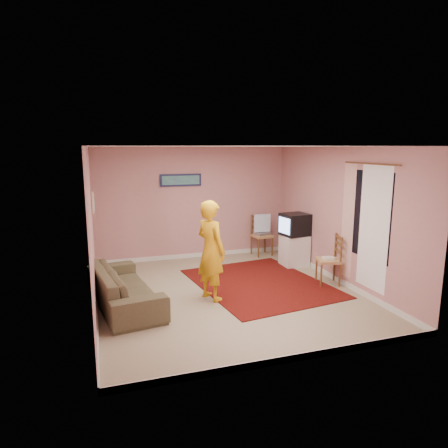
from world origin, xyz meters
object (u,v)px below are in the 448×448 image
object	(u,v)px
chair_b	(329,254)
sofa	(124,287)
tv_cabinet	(294,250)
person	(211,250)
crt_tv	(295,225)
chair_a	(262,231)

from	to	relation	value
chair_b	sofa	bearing A→B (deg)	-75.00
tv_cabinet	person	distance (m)	2.71
tv_cabinet	crt_tv	distance (m)	0.58
chair_b	sofa	xyz separation A→B (m)	(-3.80, 0.12, -0.27)
chair_a	chair_b	xyz separation A→B (m)	(0.38, -2.32, -0.01)
tv_cabinet	chair_b	world-z (taller)	chair_b
sofa	chair_b	bearing A→B (deg)	-101.08
tv_cabinet	sofa	distance (m)	3.93
tv_cabinet	chair_b	bearing A→B (deg)	-87.84
chair_a	chair_b	distance (m)	2.35
chair_a	person	bearing A→B (deg)	-135.63
chair_a	person	world-z (taller)	person
chair_a	sofa	distance (m)	4.07
chair_a	person	distance (m)	3.10
tv_cabinet	chair_b	xyz separation A→B (m)	(0.05, -1.29, 0.24)
chair_b	person	distance (m)	2.36
crt_tv	chair_b	world-z (taller)	crt_tv
person	tv_cabinet	bearing A→B (deg)	-83.77
tv_cabinet	crt_tv	xyz separation A→B (m)	(-0.01, -0.00, 0.58)
crt_tv	sofa	bearing A→B (deg)	-170.45
chair_a	person	size ratio (longest dim) A/B	0.31
tv_cabinet	sofa	bearing A→B (deg)	-162.68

